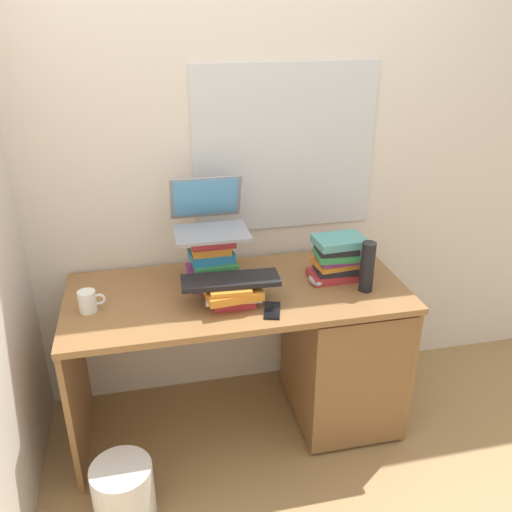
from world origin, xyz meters
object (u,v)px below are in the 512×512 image
Objects in this scene: cell_phone at (272,310)px; book_stack_tall at (213,261)px; mug at (88,301)px; book_stack_side at (337,258)px; book_stack_keyboard_riser at (232,293)px; desk at (319,346)px; water_bottle at (367,267)px; laptop at (209,218)px; computer_mouse at (316,280)px; wastebasket at (124,492)px; keyboard at (230,280)px.

book_stack_tall is at bearing 141.09° from cell_phone.
mug is (-0.55, -0.12, -0.07)m from book_stack_tall.
book_stack_keyboard_riser is at bearing -165.44° from book_stack_side.
desk is 0.49m from cell_phone.
mug is at bearing -179.20° from desk.
book_stack_tall is 1.06× the size of water_bottle.
book_stack_side is 0.63m from laptop.
computer_mouse is at bearing 53.82° from cell_phone.
cell_phone is 0.51× the size of wastebasket.
laptop is 1.39× the size of water_bottle.
book_stack_keyboard_riser is at bearing -74.99° from book_stack_tall.
cell_phone is at bearing -147.57° from book_stack_side.
book_stack_keyboard_riser is 2.45× the size of computer_mouse.
book_stack_keyboard_riser is at bearing 33.21° from wastebasket.
cell_phone is at bearing -32.25° from book_stack_keyboard_riser.
computer_mouse is (0.42, 0.10, -0.10)m from keyboard.
computer_mouse reaches higher than wastebasket.
keyboard is (-0.00, 0.00, 0.06)m from book_stack_keyboard_riser.
computer_mouse is at bearing -19.15° from laptop.
book_stack_tall reaches higher than book_stack_keyboard_riser.
book_stack_keyboard_riser reaches higher than desk.
water_bottle is at bearing 16.49° from wastebasket.
laptop is at bearing 52.33° from wastebasket.
book_stack_side reaches higher than computer_mouse.
keyboard reaches higher than desk.
laptop is at bearing 90.13° from book_stack_tall.
wastebasket is (-0.97, -0.43, -0.28)m from desk.
laptop is (-0.05, 0.27, 0.25)m from book_stack_keyboard_riser.
desk is 0.65m from keyboard.
computer_mouse is at bearing 154.26° from desk.
wastebasket is (-0.53, -0.34, -0.69)m from book_stack_keyboard_riser.
wastebasket is at bearing -143.24° from keyboard.
book_stack_side reaches higher than mug.
book_stack_tall is at bearing 12.55° from mug.
wastebasket is (0.08, -0.42, -0.68)m from mug.
cell_phone is (-0.46, -0.09, -0.11)m from water_bottle.
laptop is 2.43× the size of cell_phone.
laptop is (-0.50, 0.18, 0.65)m from desk.
laptop reaches higher than keyboard.
water_bottle is 0.48m from cell_phone.
book_stack_keyboard_riser is 1.01× the size of book_stack_side.
book_stack_side is 1.13m from mug.
keyboard is at bearing -7.02° from mug.
wastebasket is at bearing -155.42° from book_stack_side.
book_stack_tall is 0.94× the size of wastebasket.
keyboard reaches higher than wastebasket.
desk is 5.74× the size of wastebasket.
laptop is 1.21m from wastebasket.
book_stack_tall is 0.22m from book_stack_keyboard_riser.
keyboard is 3.09× the size of cell_phone.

